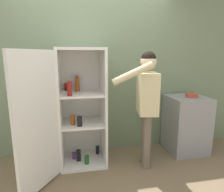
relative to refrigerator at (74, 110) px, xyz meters
The scene contains 6 objects.
ground_plane 1.03m from the refrigerator, 62.25° to the right, with size 12.00×12.00×0.00m, color #7A664C.
wall_back 0.69m from the refrigerator, 57.17° to the left, with size 7.00×0.06×2.55m.
refrigerator is the anchor object (origin of this frame).
person 1.03m from the refrigerator, 11.36° to the right, with size 0.69×0.56×1.62m.
counter 1.84m from the refrigerator, ahead, with size 0.59×0.59×0.92m.
bowl 1.84m from the refrigerator, ahead, with size 0.19×0.19×0.06m.
Camera 1 is at (-0.27, -2.18, 1.57)m, focal length 32.00 mm.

